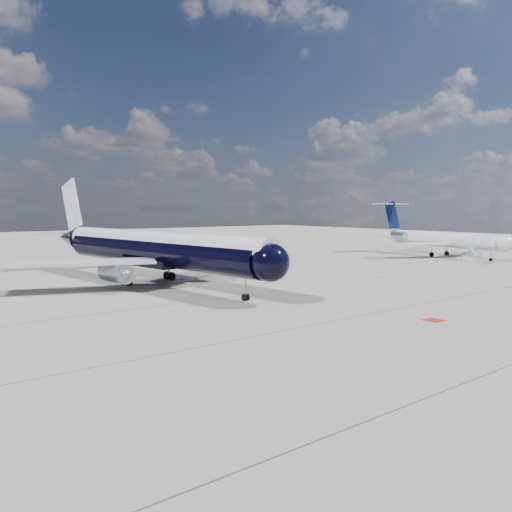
{
  "coord_description": "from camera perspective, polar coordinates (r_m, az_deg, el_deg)",
  "views": [
    {
      "loc": [
        -30.8,
        -34.14,
        9.52
      ],
      "look_at": [
        4.5,
        12.12,
        4.0
      ],
      "focal_mm": 35.0,
      "sensor_mm": 36.0,
      "label": 1
    }
  ],
  "objects": [
    {
      "name": "main_airliner",
      "position": [
        65.7,
        -12.18,
        0.88
      ],
      "size": [
        40.56,
        49.71,
        14.37
      ],
      "rotation": [
        0.0,
        0.0,
        0.13
      ],
      "color": "black",
      "rests_on": "ground"
    },
    {
      "name": "ground",
      "position": [
        71.79,
        -11.6,
        -2.31
      ],
      "size": [
        320.0,
        320.0,
        0.0
      ],
      "primitive_type": "plane",
      "color": "gray",
      "rests_on": "ground"
    },
    {
      "name": "taxiway_centerline",
      "position": [
        67.36,
        -9.75,
        -2.78
      ],
      "size": [
        0.16,
        160.0,
        0.01
      ],
      "primitive_type": "cube",
      "color": "yellow",
      "rests_on": "ground"
    },
    {
      "name": "red_marking",
      "position": [
        45.69,
        19.64,
        -6.92
      ],
      "size": [
        1.6,
        1.6,
        0.01
      ],
      "primitive_type": "cube",
      "color": "maroon",
      "rests_on": "ground"
    },
    {
      "name": "boarding_stair",
      "position": [
        98.1,
        23.53,
        -0.25
      ],
      "size": [
        3.36,
        3.66,
        3.25
      ],
      "rotation": [
        0.0,
        0.0,
        -0.42
      ],
      "color": "silver",
      "rests_on": "ground"
    },
    {
      "name": "regional_jet",
      "position": [
        107.36,
        19.8,
        1.92
      ],
      "size": [
        28.87,
        33.41,
        11.32
      ],
      "rotation": [
        0.0,
        0.0,
        -0.13
      ],
      "color": "silver",
      "rests_on": "ground"
    }
  ]
}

